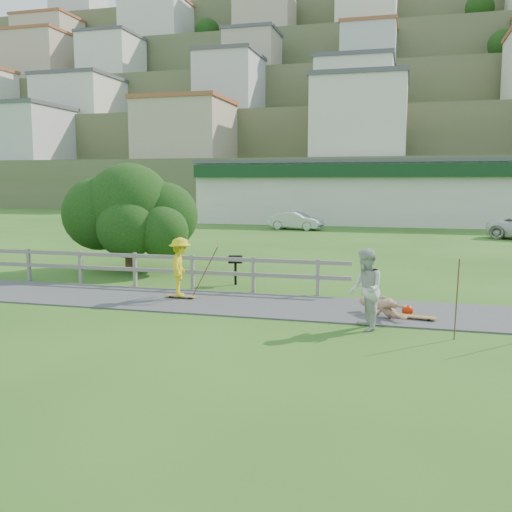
# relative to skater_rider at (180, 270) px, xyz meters

# --- Properties ---
(ground) EXTENTS (260.00, 260.00, 0.00)m
(ground) POSITION_rel_skater_rider_xyz_m (1.76, -1.73, -0.85)
(ground) COLOR #265117
(ground) RESTS_ON ground
(path) EXTENTS (34.00, 3.00, 0.04)m
(path) POSITION_rel_skater_rider_xyz_m (1.76, -0.23, -0.83)
(path) COLOR #38383B
(path) RESTS_ON ground
(fence) EXTENTS (15.05, 0.10, 1.10)m
(fence) POSITION_rel_skater_rider_xyz_m (-2.86, 1.57, -0.13)
(fence) COLOR slate
(fence) RESTS_ON ground
(strip_mall) EXTENTS (32.50, 10.75, 5.10)m
(strip_mall) POSITION_rel_skater_rider_xyz_m (5.76, 33.21, 1.73)
(strip_mall) COLOR silver
(strip_mall) RESTS_ON ground
(hillside) EXTENTS (220.00, 67.00, 47.50)m
(hillside) POSITION_rel_skater_rider_xyz_m (1.76, 89.58, 13.56)
(hillside) COLOR #536038
(hillside) RESTS_ON ground
(skater_rider) EXTENTS (0.94, 1.24, 1.70)m
(skater_rider) POSITION_rel_skater_rider_xyz_m (0.00, 0.00, 0.00)
(skater_rider) COLOR yellow
(skater_rider) RESTS_ON ground
(skater_fallen) EXTENTS (1.40, 1.31, 0.57)m
(skater_fallen) POSITION_rel_skater_rider_xyz_m (5.76, -0.80, -0.57)
(skater_fallen) COLOR #AA7B5E
(skater_fallen) RESTS_ON ground
(spectator_a) EXTENTS (0.95, 1.08, 1.88)m
(spectator_a) POSITION_rel_skater_rider_xyz_m (5.41, -2.09, 0.09)
(spectator_a) COLOR beige
(spectator_a) RESTS_ON ground
(car_silver) EXTENTS (4.04, 2.16, 1.26)m
(car_silver) POSITION_rel_skater_rider_xyz_m (-1.32, 24.60, -0.22)
(car_silver) COLOR #B2B5BA
(car_silver) RESTS_ON ground
(tree) EXTENTS (5.29, 5.29, 3.54)m
(tree) POSITION_rel_skater_rider_xyz_m (-3.91, 4.53, 0.92)
(tree) COLOR black
(tree) RESTS_ON ground
(bbq) EXTENTS (0.51, 0.42, 0.97)m
(bbq) POSITION_rel_skater_rider_xyz_m (0.85, 2.65, -0.37)
(bbq) COLOR black
(bbq) RESTS_ON ground
(longboard_rider) EXTENTS (0.90, 0.26, 0.10)m
(longboard_rider) POSITION_rel_skater_rider_xyz_m (0.00, 0.00, -0.80)
(longboard_rider) COLOR olive
(longboard_rider) RESTS_ON ground
(longboard_fallen) EXTENTS (1.00, 0.41, 0.11)m
(longboard_fallen) POSITION_rel_skater_rider_xyz_m (6.56, -0.90, -0.80)
(longboard_fallen) COLOR olive
(longboard_fallen) RESTS_ON ground
(helmet) EXTENTS (0.29, 0.29, 0.29)m
(helmet) POSITION_rel_skater_rider_xyz_m (6.36, -0.45, -0.70)
(helmet) COLOR red
(helmet) RESTS_ON ground
(pole_rider) EXTENTS (0.03, 0.03, 1.72)m
(pole_rider) POSITION_rel_skater_rider_xyz_m (0.60, 0.40, 0.01)
(pole_rider) COLOR brown
(pole_rider) RESTS_ON ground
(pole_spec_left) EXTENTS (0.03, 0.03, 1.76)m
(pole_spec_left) POSITION_rel_skater_rider_xyz_m (7.36, -2.44, 0.03)
(pole_spec_left) COLOR brown
(pole_spec_left) RESTS_ON ground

